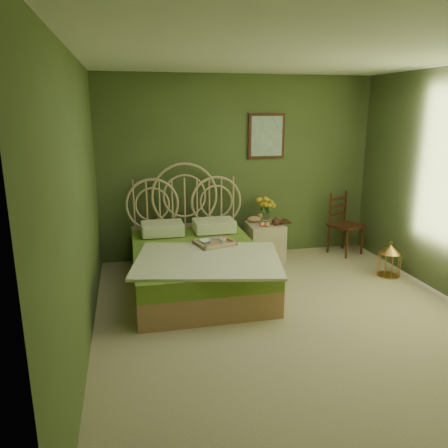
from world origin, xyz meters
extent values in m
plane|color=#CCB693|center=(0.00, 0.00, 0.00)|extent=(4.50, 4.50, 0.00)
plane|color=silver|center=(0.00, 0.00, 2.60)|extent=(4.50, 4.50, 0.00)
plane|color=#4C5D31|center=(0.00, 2.25, 1.30)|extent=(4.00, 0.00, 4.00)
plane|color=#4C5D31|center=(-2.00, 0.00, 1.30)|extent=(0.00, 4.50, 4.50)
cube|color=#32170D|center=(0.40, 2.23, 1.75)|extent=(0.54, 0.03, 0.64)
cube|color=beige|center=(0.40, 2.21, 1.75)|extent=(0.46, 0.01, 0.56)
cube|color=tan|center=(-0.82, 1.07, 0.15)|extent=(1.50, 2.00, 0.30)
cube|color=olive|center=(-0.82, 1.07, 0.40)|extent=(1.50, 2.00, 0.20)
cube|color=#F4E9CF|center=(-0.77, 0.62, 0.52)|extent=(1.79, 1.50, 0.03)
cube|color=#F4E9CF|center=(-1.17, 1.77, 0.59)|extent=(0.55, 0.40, 0.16)
cube|color=#F4E9CF|center=(-0.47, 1.77, 0.59)|extent=(0.55, 0.40, 0.16)
cube|color=#C9B486|center=(-0.59, 1.11, 0.52)|extent=(0.53, 0.46, 0.04)
ellipsoid|color=#B77A38|center=(-0.47, 1.20, 0.57)|extent=(0.12, 0.07, 0.05)
cube|color=beige|center=(0.30, 1.88, 0.27)|extent=(0.49, 0.49, 0.54)
cylinder|color=silver|center=(0.35, 2.00, 0.63)|extent=(0.10, 0.10, 0.18)
ellipsoid|color=tan|center=(0.17, 1.98, 0.59)|extent=(0.21, 0.11, 0.10)
sphere|color=#EE7F5C|center=(0.21, 1.74, 0.57)|extent=(0.07, 0.07, 0.07)
sphere|color=#EE7F5C|center=(0.27, 1.72, 0.57)|extent=(0.07, 0.07, 0.07)
cube|color=#32170D|center=(1.58, 1.90, 0.44)|extent=(0.54, 0.54, 0.04)
cylinder|color=#32170D|center=(1.41, 1.73, 0.22)|extent=(0.03, 0.03, 0.44)
cylinder|color=#32170D|center=(1.76, 1.73, 0.22)|extent=(0.03, 0.03, 0.44)
cylinder|color=#32170D|center=(1.41, 2.07, 0.22)|extent=(0.03, 0.03, 0.44)
cylinder|color=#32170D|center=(1.76, 2.07, 0.22)|extent=(0.03, 0.03, 0.44)
cube|color=#32170D|center=(1.58, 2.07, 0.68)|extent=(0.34, 0.17, 0.49)
cylinder|color=#C98740|center=(1.70, 0.92, 0.01)|extent=(0.28, 0.28, 0.01)
cylinder|color=#C98740|center=(1.70, 0.92, 0.16)|extent=(0.28, 0.28, 0.31)
cone|color=#C98740|center=(1.70, 0.92, 0.37)|extent=(0.28, 0.28, 0.11)
imported|color=#381E0F|center=(0.48, 1.90, 0.55)|extent=(0.19, 0.25, 0.02)
imported|color=#472819|center=(0.48, 1.90, 0.57)|extent=(0.24, 0.26, 0.02)
imported|color=white|center=(-0.69, 1.16, 0.56)|extent=(0.16, 0.16, 0.04)
imported|color=white|center=(-0.51, 1.05, 0.58)|extent=(0.11, 0.11, 0.08)
camera|label=1|loc=(-1.59, -3.86, 2.12)|focal=35.00mm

